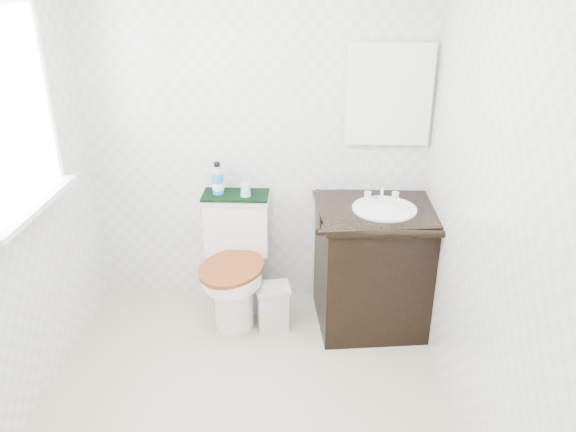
# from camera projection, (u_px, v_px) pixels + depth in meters

# --- Properties ---
(floor) EXTENTS (2.40, 2.40, 0.00)m
(floor) POSITION_uv_depth(u_px,v_px,m) (241.00, 415.00, 2.96)
(floor) COLOR #BEB899
(floor) RESTS_ON ground
(wall_back) EXTENTS (2.40, 0.00, 2.40)m
(wall_back) POSITION_uv_depth(u_px,v_px,m) (257.00, 132.00, 3.56)
(wall_back) COLOR silver
(wall_back) RESTS_ON ground
(wall_front) EXTENTS (2.40, 0.00, 2.40)m
(wall_front) POSITION_uv_depth(u_px,v_px,m) (168.00, 399.00, 1.38)
(wall_front) COLOR silver
(wall_front) RESTS_ON ground
(wall_right) EXTENTS (0.00, 2.40, 2.40)m
(wall_right) POSITION_uv_depth(u_px,v_px,m) (485.00, 211.00, 2.43)
(wall_right) COLOR silver
(wall_right) RESTS_ON ground
(window) EXTENTS (0.02, 0.70, 0.90)m
(window) POSITION_uv_depth(u_px,v_px,m) (6.00, 112.00, 2.59)
(window) COLOR white
(window) RESTS_ON wall_left
(mirror) EXTENTS (0.50, 0.02, 0.60)m
(mirror) POSITION_uv_depth(u_px,v_px,m) (389.00, 95.00, 3.41)
(mirror) COLOR silver
(mirror) RESTS_ON wall_back
(toilet) EXTENTS (0.48, 0.67, 0.80)m
(toilet) POSITION_uv_depth(u_px,v_px,m) (236.00, 266.00, 3.70)
(toilet) COLOR white
(toilet) RESTS_ON floor
(vanity) EXTENTS (0.81, 0.72, 0.92)m
(vanity) POSITION_uv_depth(u_px,v_px,m) (375.00, 263.00, 3.58)
(vanity) COLOR black
(vanity) RESTS_ON floor
(trash_bin) EXTENTS (0.24, 0.21, 0.31)m
(trash_bin) POSITION_uv_depth(u_px,v_px,m) (273.00, 306.00, 3.62)
(trash_bin) COLOR silver
(trash_bin) RESTS_ON floor
(towel) EXTENTS (0.43, 0.22, 0.02)m
(towel) POSITION_uv_depth(u_px,v_px,m) (236.00, 195.00, 3.63)
(towel) COLOR black
(towel) RESTS_ON toilet
(mouthwash_bottle) EXTENTS (0.07, 0.07, 0.21)m
(mouthwash_bottle) POSITION_uv_depth(u_px,v_px,m) (218.00, 179.00, 3.59)
(mouthwash_bottle) COLOR #1B7BEC
(mouthwash_bottle) RESTS_ON towel
(cup) EXTENTS (0.07, 0.07, 0.08)m
(cup) POSITION_uv_depth(u_px,v_px,m) (245.00, 190.00, 3.57)
(cup) COLOR #85C2DA
(cup) RESTS_ON towel
(soap_bar) EXTENTS (0.06, 0.04, 0.02)m
(soap_bar) POSITION_uv_depth(u_px,v_px,m) (375.00, 198.00, 3.54)
(soap_bar) COLOR #1B8674
(soap_bar) RESTS_ON vanity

